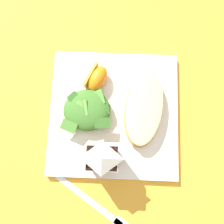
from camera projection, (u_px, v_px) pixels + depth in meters
ground at (112, 114)px, 0.55m from camera, size 3.00×3.00×0.00m
white_plate at (112, 114)px, 0.54m from camera, size 0.28×0.28×0.02m
cheesy_pizza_bread at (142, 108)px, 0.52m from camera, size 0.10×0.18×0.04m
green_salad_pile at (85, 111)px, 0.52m from camera, size 0.10×0.10×0.04m
milk_carton at (100, 158)px, 0.46m from camera, size 0.06×0.05×0.11m
orange_wedge_front at (95, 78)px, 0.53m from camera, size 0.06×0.07×0.04m
metal_fork at (97, 208)px, 0.51m from camera, size 0.17×0.12×0.01m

